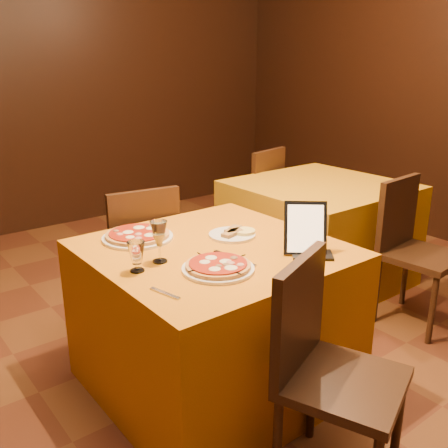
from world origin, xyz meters
TOP-DOWN VIEW (x-y plane):
  - floor at (0.00, 0.00)m, footprint 6.00×7.00m
  - wall_back at (0.00, 3.50)m, footprint 6.00×0.01m
  - main_table at (-0.00, 0.40)m, footprint 1.10×1.10m
  - side_table at (1.39, 0.96)m, footprint 1.10×1.10m
  - chair_main_near at (-0.00, -0.41)m, footprint 0.54×0.54m
  - chair_main_far at (-0.00, 1.19)m, footprint 0.44×0.44m
  - chair_side_near at (1.39, 0.12)m, footprint 0.52×0.52m
  - chair_side_far at (1.39, 1.74)m, footprint 0.43×0.43m
  - pizza_near at (-0.15, 0.16)m, footprint 0.31×0.31m
  - pizza_far at (-0.23, 0.72)m, footprint 0.35×0.35m
  - cutlet_dish at (0.17, 0.47)m, footprint 0.24×0.24m
  - wine_glass at (-0.29, 0.40)m, footprint 0.09×0.09m
  - water_glass at (-0.42, 0.37)m, footprint 0.09×0.09m
  - tablet at (0.28, 0.08)m, footprint 0.21×0.20m
  - knife at (-0.02, 0.20)m, footprint 0.06×0.21m
  - fork_near at (-0.45, 0.11)m, footprint 0.05×0.15m
  - fork_far at (-0.07, 0.78)m, footprint 0.04×0.15m

SIDE VIEW (x-z plane):
  - floor at x=0.00m, z-range -0.01..0.00m
  - main_table at x=0.00m, z-range 0.00..0.75m
  - side_table at x=1.39m, z-range 0.00..0.75m
  - chair_main_near at x=0.00m, z-range 0.00..0.91m
  - chair_main_far at x=0.00m, z-range 0.00..0.91m
  - chair_side_near at x=1.39m, z-range 0.00..0.91m
  - chair_side_far at x=1.39m, z-range 0.00..0.91m
  - knife at x=-0.02m, z-range 0.75..0.76m
  - fork_near at x=-0.45m, z-range 0.75..0.76m
  - fork_far at x=-0.07m, z-range 0.75..0.76m
  - cutlet_dish at x=0.17m, z-range 0.75..0.78m
  - pizza_near at x=-0.15m, z-range 0.75..0.78m
  - pizza_far at x=-0.23m, z-range 0.75..0.78m
  - water_glass at x=-0.42m, z-range 0.75..0.88m
  - wine_glass at x=-0.29m, z-range 0.75..0.94m
  - tablet at x=0.28m, z-range 0.75..0.99m
  - wall_back at x=0.00m, z-range 0.00..2.80m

